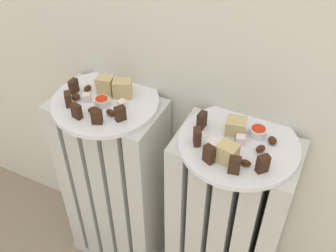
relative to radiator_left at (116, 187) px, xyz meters
name	(u,v)px	position (x,y,z in m)	size (l,w,h in m)	color
radiator_left	(116,187)	(0.00, 0.00, 0.00)	(0.30, 0.17, 0.63)	silver
radiator_right	(225,229)	(0.35, 0.00, 0.00)	(0.30, 0.17, 0.63)	silver
plate_left	(106,102)	(0.00, 0.00, 0.33)	(0.27, 0.27, 0.01)	white
plate_right	(239,144)	(0.35, 0.00, 0.33)	(0.27, 0.27, 0.01)	white
dark_cake_slice_left_0	(74,86)	(-0.09, -0.01, 0.35)	(0.02, 0.02, 0.04)	#382114
dark_cake_slice_left_1	(68,99)	(-0.07, -0.06, 0.35)	(0.02, 0.02, 0.04)	#382114
dark_cake_slice_left_2	(77,111)	(-0.02, -0.09, 0.35)	(0.02, 0.02, 0.04)	#382114
dark_cake_slice_left_3	(97,117)	(0.03, -0.08, 0.35)	(0.02, 0.02, 0.04)	#382114
dark_cake_slice_left_4	(120,113)	(0.07, -0.05, 0.35)	(0.02, 0.02, 0.04)	#382114
marble_cake_slice_left_0	(105,86)	(-0.01, 0.03, 0.36)	(0.04, 0.03, 0.05)	tan
marble_cake_slice_left_1	(122,89)	(0.03, 0.03, 0.35)	(0.05, 0.03, 0.05)	tan
turkish_delight_left_0	(122,104)	(0.05, -0.01, 0.34)	(0.02, 0.02, 0.02)	white
turkish_delight_left_1	(86,97)	(-0.04, -0.02, 0.34)	(0.02, 0.02, 0.02)	white
turkish_delight_left_2	(101,82)	(-0.04, 0.05, 0.34)	(0.02, 0.02, 0.02)	white
medjool_date_left_0	(88,88)	(-0.06, 0.01, 0.34)	(0.02, 0.02, 0.02)	#3D1E0F
medjool_date_left_1	(93,110)	(0.00, -0.05, 0.34)	(0.03, 0.01, 0.02)	#3D1E0F
medjool_date_left_2	(111,113)	(0.04, -0.05, 0.34)	(0.03, 0.01, 0.02)	#3D1E0F
medjool_date_left_3	(76,97)	(-0.07, -0.03, 0.34)	(0.02, 0.02, 0.02)	#3D1E0F
jam_bowl_left	(102,101)	(0.00, -0.02, 0.34)	(0.04, 0.04, 0.02)	white
dark_cake_slice_right_0	(202,120)	(0.26, 0.01, 0.35)	(0.02, 0.02, 0.04)	#382114
dark_cake_slice_right_1	(197,137)	(0.27, -0.05, 0.35)	(0.02, 0.02, 0.04)	#382114
dark_cake_slice_right_2	(209,154)	(0.31, -0.09, 0.35)	(0.02, 0.02, 0.04)	#382114
dark_cake_slice_right_3	(234,165)	(0.37, -0.09, 0.35)	(0.02, 0.02, 0.04)	#382114
dark_cake_slice_right_4	(263,164)	(0.42, -0.06, 0.35)	(0.02, 0.02, 0.04)	#382114
marble_cake_slice_right_0	(236,126)	(0.33, 0.03, 0.35)	(0.04, 0.04, 0.04)	tan
marble_cake_slice_right_1	(228,153)	(0.35, -0.07, 0.35)	(0.04, 0.03, 0.04)	tan
turkish_delight_right_0	(241,140)	(0.35, 0.00, 0.34)	(0.02, 0.02, 0.02)	white
turkish_delight_right_1	(214,145)	(0.31, -0.05, 0.34)	(0.02, 0.02, 0.02)	white
medjool_date_right_0	(261,149)	(0.40, -0.01, 0.34)	(0.02, 0.02, 0.02)	#3D1E0F
medjool_date_right_1	(245,163)	(0.38, -0.06, 0.34)	(0.02, 0.01, 0.01)	#3D1E0F
medjool_date_right_2	(272,140)	(0.42, 0.03, 0.34)	(0.02, 0.02, 0.02)	#3D1E0F
medjool_date_right_3	(265,159)	(0.42, -0.04, 0.34)	(0.03, 0.02, 0.02)	#3D1E0F
jam_bowl_right	(258,132)	(0.38, 0.04, 0.34)	(0.04, 0.04, 0.02)	white
fork	(223,145)	(0.32, -0.03, 0.33)	(0.04, 0.10, 0.00)	#B7B7BC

